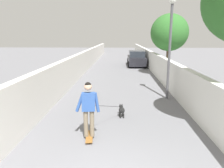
# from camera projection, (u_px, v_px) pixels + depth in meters

# --- Properties ---
(ground_plane) EXTENTS (80.00, 80.00, 0.00)m
(ground_plane) POSITION_uv_depth(u_px,v_px,m) (119.00, 73.00, 17.50)
(ground_plane) COLOR slate
(wall_left) EXTENTS (48.00, 0.30, 1.73)m
(wall_left) POSITION_uv_depth(u_px,v_px,m) (78.00, 66.00, 15.47)
(wall_left) COLOR silver
(wall_left) RESTS_ON ground
(fence_right) EXTENTS (48.00, 0.30, 1.64)m
(fence_right) POSITION_uv_depth(u_px,v_px,m) (159.00, 67.00, 15.27)
(fence_right) COLOR silver
(fence_right) RESTS_ON ground
(tree_right_mid) EXTENTS (2.76, 2.76, 4.62)m
(tree_right_mid) POSITION_uv_depth(u_px,v_px,m) (169.00, 33.00, 15.68)
(tree_right_mid) COLOR brown
(tree_right_mid) RESTS_ON ground
(lamp_post) EXTENTS (0.36, 0.36, 4.75)m
(lamp_post) POSITION_uv_depth(u_px,v_px,m) (171.00, 31.00, 9.68)
(lamp_post) COLOR #4C4C51
(lamp_post) RESTS_ON ground
(skateboard) EXTENTS (0.82, 0.29, 0.08)m
(skateboard) POSITION_uv_depth(u_px,v_px,m) (89.00, 136.00, 6.31)
(skateboard) COLOR brown
(skateboard) RESTS_ON ground
(person_skateboarder) EXTENTS (0.26, 0.72, 1.64)m
(person_skateboarder) POSITION_uv_depth(u_px,v_px,m) (88.00, 105.00, 6.09)
(person_skateboarder) COLOR #726651
(person_skateboarder) RESTS_ON skateboard
(dog) EXTENTS (2.09, 1.12, 1.06)m
(dog) POSITION_uv_depth(u_px,v_px,m) (121.00, 110.00, 7.98)
(dog) COLOR black
(dog) RESTS_ON ground
(car_near) EXTENTS (4.22, 1.80, 1.54)m
(car_near) POSITION_uv_depth(u_px,v_px,m) (136.00, 59.00, 21.76)
(car_near) COLOR black
(car_near) RESTS_ON ground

